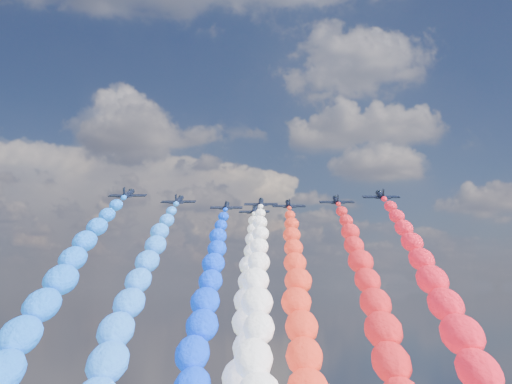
# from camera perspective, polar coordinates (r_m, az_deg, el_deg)

# --- Properties ---
(jet_0) EXTENTS (8.25, 11.17, 5.58)m
(jet_0) POSITION_cam_1_polar(r_m,az_deg,el_deg) (145.19, -11.08, -0.17)
(jet_0) COLOR black
(trail_0) EXTENTS (6.26, 93.74, 50.50)m
(trail_0) POSITION_cam_1_polar(r_m,az_deg,el_deg) (97.41, -17.53, -9.91)
(trail_0) COLOR blue
(jet_1) EXTENTS (8.43, 11.30, 5.58)m
(jet_1) POSITION_cam_1_polar(r_m,az_deg,el_deg) (153.93, -6.75, -0.72)
(jet_1) COLOR black
(trail_1) EXTENTS (6.26, 93.74, 50.50)m
(trail_1) POSITION_cam_1_polar(r_m,az_deg,el_deg) (105.24, -10.61, -10.00)
(trail_1) COLOR blue
(jet_2) EXTENTS (8.29, 11.19, 5.58)m
(jet_2) POSITION_cam_1_polar(r_m,az_deg,el_deg) (164.27, -2.60, -1.25)
(jet_2) COLOR black
(trail_2) EXTENTS (6.26, 93.74, 50.50)m
(trail_2) POSITION_cam_1_polar(r_m,az_deg,el_deg) (115.12, -4.26, -9.96)
(trail_2) COLOR #0636F0
(jet_3) EXTENTS (8.07, 11.03, 5.58)m
(jet_3) POSITION_cam_1_polar(r_m,az_deg,el_deg) (157.46, 0.44, -0.95)
(jet_3) COLOR black
(trail_3) EXTENTS (6.26, 93.74, 50.50)m
(trail_3) POSITION_cam_1_polar(r_m,az_deg,el_deg) (108.12, 0.11, -10.09)
(trail_3) COLOR white
(jet_4) EXTENTS (8.74, 11.51, 5.58)m
(jet_4) POSITION_cam_1_polar(r_m,az_deg,el_deg) (173.00, -0.14, -1.61)
(jet_4) COLOR black
(trail_4) EXTENTS (6.26, 93.74, 50.50)m
(trail_4) POSITION_cam_1_polar(r_m,az_deg,el_deg) (123.78, -0.66, -9.86)
(trail_4) COLOR white
(jet_5) EXTENTS (8.46, 11.31, 5.58)m
(jet_5) POSITION_cam_1_polar(r_m,az_deg,el_deg) (161.12, 2.86, -1.11)
(jet_5) COLOR black
(trail_5) EXTENTS (6.26, 93.74, 50.50)m
(trail_5) POSITION_cam_1_polar(r_m,az_deg,el_deg) (111.83, 3.67, -10.01)
(trail_5) COLOR red
(jet_6) EXTENTS (8.20, 11.13, 5.58)m
(jet_6) POSITION_cam_1_polar(r_m,az_deg,el_deg) (154.52, 7.03, -0.75)
(jet_6) COLOR black
(trail_6) EXTENTS (6.26, 93.74, 50.50)m
(trail_6) POSITION_cam_1_polar(r_m,az_deg,el_deg) (105.52, 9.93, -10.01)
(trail_6) COLOR red
(jet_7) EXTENTS (8.22, 11.14, 5.58)m
(jet_7) POSITION_cam_1_polar(r_m,az_deg,el_deg) (147.30, 10.82, -0.29)
(jet_7) COLOR black
(trail_7) EXTENTS (6.26, 93.74, 50.50)m
(trail_7) POSITION_cam_1_polar(r_m,az_deg,el_deg) (98.90, 15.88, -9.95)
(trail_7) COLOR red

